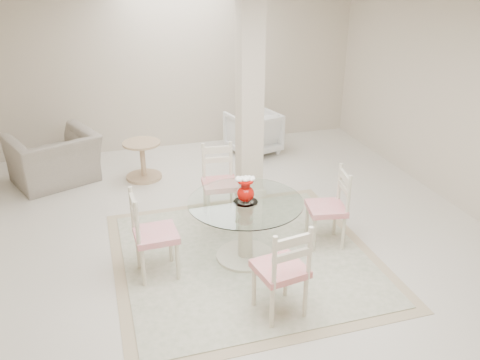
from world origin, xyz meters
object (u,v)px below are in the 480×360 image
object	(u,v)px
red_vase	(246,190)
dining_chair_west	(148,229)
dining_chair_east	(332,202)
side_table	(143,162)
armchair_white	(253,132)
column	(250,98)
recliner_taupe	(54,159)
dining_table	(245,230)
dining_chair_north	(219,176)
dining_chair_south	(284,265)

from	to	relation	value
red_vase	dining_chair_west	world-z (taller)	dining_chair_west
dining_chair_east	side_table	size ratio (longest dim) A/B	1.79
armchair_white	side_table	bearing A→B (deg)	2.02
column	side_table	distance (m)	1.95
dining_chair_west	recliner_taupe	size ratio (longest dim) A/B	0.94
dining_table	dining_chair_east	xyz separation A→B (m)	(1.01, 0.02, 0.18)
dining_chair_north	dining_chair_west	world-z (taller)	dining_chair_west
dining_chair_west	armchair_white	xyz separation A→B (m)	(2.09, 3.06, -0.21)
dining_chair_north	side_table	bearing A→B (deg)	123.56
recliner_taupe	armchair_white	xyz separation A→B (m)	(3.09, 0.33, -0.02)
dining_table	side_table	bearing A→B (deg)	107.89
column	recliner_taupe	bearing A→B (deg)	155.60
armchair_white	dining_chair_west	bearing A→B (deg)	41.25
red_vase	dining_chair_west	xyz separation A→B (m)	(-1.02, -0.04, -0.27)
column	armchair_white	xyz separation A→B (m)	(0.54, 1.49, -1.01)
dining_table	column	bearing A→B (deg)	71.07
dining_chair_east	side_table	xyz separation A→B (m)	(-1.81, 2.45, -0.27)
dining_chair_east	dining_chair_north	xyz separation A→B (m)	(-1.04, 1.00, 0.02)
dining_chair_north	dining_table	bearing A→B (deg)	-83.10
dining_chair_east	recliner_taupe	size ratio (longest dim) A/B	0.90
red_vase	armchair_white	world-z (taller)	red_vase
dining_table	side_table	world-z (taller)	dining_table
dining_chair_south	red_vase	bearing A→B (deg)	-96.98
dining_table	dining_chair_west	distance (m)	1.04
dining_chair_west	dining_chair_south	world-z (taller)	dining_chair_south
dining_chair_east	side_table	bearing A→B (deg)	-133.70
column	armchair_white	world-z (taller)	column
red_vase	side_table	distance (m)	2.66
side_table	dining_chair_east	bearing A→B (deg)	-53.55
dining_table	dining_chair_west	size ratio (longest dim) A/B	1.15
red_vase	recliner_taupe	size ratio (longest dim) A/B	0.25
dining_chair_north	dining_chair_south	bearing A→B (deg)	-82.61
dining_chair_south	side_table	world-z (taller)	dining_chair_south
dining_chair_west	column	bearing A→B (deg)	-46.71
dining_table	dining_chair_west	world-z (taller)	dining_chair_west
column	dining_chair_south	distance (m)	2.72
dining_chair_north	dining_chair_west	distance (m)	1.45
dining_chair_west	dining_chair_south	bearing A→B (deg)	-135.05
dining_chair_west	dining_chair_north	bearing A→B (deg)	-45.59
dining_chair_north	dining_chair_south	distance (m)	2.03
column	dining_chair_east	bearing A→B (deg)	-72.17
dining_chair_west	dining_chair_south	xyz separation A→B (m)	(1.06, -0.98, 0.00)
dining_chair_south	armchair_white	size ratio (longest dim) A/B	1.39
dining_table	recliner_taupe	distance (m)	3.36
column	red_vase	xyz separation A→B (m)	(-0.53, -1.53, -0.52)
dining_table	dining_chair_east	size ratio (longest dim) A/B	1.19
armchair_white	side_table	distance (m)	1.95
armchair_white	side_table	world-z (taller)	armchair_white
red_vase	dining_chair_east	size ratio (longest dim) A/B	0.28
armchair_white	column	bearing A→B (deg)	55.52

